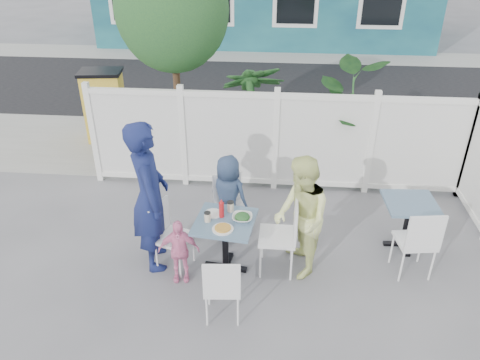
# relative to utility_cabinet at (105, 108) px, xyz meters

# --- Properties ---
(ground) EXTENTS (80.00, 80.00, 0.00)m
(ground) POSITION_rel_utility_cabinet_xyz_m (3.19, -4.00, -0.66)
(ground) COLOR slate
(near_sidewalk) EXTENTS (24.00, 2.60, 0.01)m
(near_sidewalk) POSITION_rel_utility_cabinet_xyz_m (3.19, -0.20, -0.66)
(near_sidewalk) COLOR gray
(near_sidewalk) RESTS_ON ground
(street) EXTENTS (24.00, 5.00, 0.01)m
(street) POSITION_rel_utility_cabinet_xyz_m (3.19, 3.50, -0.66)
(street) COLOR black
(street) RESTS_ON ground
(far_sidewalk) EXTENTS (24.00, 1.60, 0.01)m
(far_sidewalk) POSITION_rel_utility_cabinet_xyz_m (3.19, 6.60, -0.66)
(far_sidewalk) COLOR gray
(far_sidewalk) RESTS_ON ground
(fence_back) EXTENTS (5.86, 0.08, 1.60)m
(fence_back) POSITION_rel_utility_cabinet_xyz_m (3.29, -1.60, 0.12)
(fence_back) COLOR white
(fence_back) RESTS_ON ground
(tree) EXTENTS (1.80, 1.62, 3.59)m
(tree) POSITION_rel_utility_cabinet_xyz_m (1.59, -0.70, 1.93)
(tree) COLOR #382316
(tree) RESTS_ON ground
(utility_cabinet) EXTENTS (0.77, 0.60, 1.32)m
(utility_cabinet) POSITION_rel_utility_cabinet_xyz_m (0.00, 0.00, 0.00)
(utility_cabinet) COLOR gold
(utility_cabinet) RESTS_ON ground
(potted_shrub_a) EXTENTS (1.30, 1.30, 1.85)m
(potted_shrub_a) POSITION_rel_utility_cabinet_xyz_m (2.92, -0.90, 0.26)
(potted_shrub_a) COLOR #1C4526
(potted_shrub_a) RESTS_ON ground
(potted_shrub_b) EXTENTS (2.18, 2.18, 1.84)m
(potted_shrub_b) POSITION_rel_utility_cabinet_xyz_m (4.48, -1.00, 0.26)
(potted_shrub_b) COLOR #1C4526
(potted_shrub_b) RESTS_ON ground
(main_table) EXTENTS (0.77, 0.77, 0.73)m
(main_table) POSITION_rel_utility_cabinet_xyz_m (2.74, -3.67, -0.10)
(main_table) COLOR #446C81
(main_table) RESTS_ON ground
(spare_table) EXTENTS (0.68, 0.68, 0.68)m
(spare_table) POSITION_rel_utility_cabinet_xyz_m (5.06, -2.99, -0.13)
(spare_table) COLOR #446C81
(spare_table) RESTS_ON ground
(chair_left) EXTENTS (0.50, 0.51, 0.89)m
(chair_left) POSITION_rel_utility_cabinet_xyz_m (2.04, -3.65, -0.14)
(chair_left) COLOR white
(chair_left) RESTS_ON ground
(chair_right) EXTENTS (0.45, 0.47, 1.01)m
(chair_right) POSITION_rel_utility_cabinet_xyz_m (3.46, -3.62, -0.07)
(chair_right) COLOR white
(chair_right) RESTS_ON ground
(chair_back) EXTENTS (0.52, 0.51, 0.88)m
(chair_back) POSITION_rel_utility_cabinet_xyz_m (2.71, -2.89, -0.15)
(chair_back) COLOR white
(chair_back) RESTS_ON ground
(chair_near) EXTENTS (0.42, 0.40, 0.85)m
(chair_near) POSITION_rel_utility_cabinet_xyz_m (2.81, -4.53, -0.17)
(chair_near) COLOR white
(chair_near) RESTS_ON ground
(chair_spare) EXTENTS (0.49, 0.47, 0.95)m
(chair_spare) POSITION_rel_utility_cabinet_xyz_m (5.03, -3.60, -0.11)
(chair_spare) COLOR white
(chair_spare) RESTS_ON ground
(man) EXTENTS (0.66, 0.81, 1.92)m
(man) POSITION_rel_utility_cabinet_xyz_m (1.83, -3.60, 0.30)
(man) COLOR navy
(man) RESTS_ON ground
(woman) EXTENTS (0.74, 0.86, 1.54)m
(woman) POSITION_rel_utility_cabinet_xyz_m (3.63, -3.61, 0.11)
(woman) COLOR #E3F54C
(woman) RESTS_ON ground
(boy) EXTENTS (0.67, 0.57, 1.17)m
(boy) POSITION_rel_utility_cabinet_xyz_m (2.69, -2.89, -0.07)
(boy) COLOR navy
(boy) RESTS_ON ground
(toddler) EXTENTS (0.51, 0.27, 0.84)m
(toddler) POSITION_rel_utility_cabinet_xyz_m (2.22, -3.90, -0.24)
(toddler) COLOR pink
(toddler) RESTS_ON ground
(plate_main) EXTENTS (0.25, 0.25, 0.02)m
(plate_main) POSITION_rel_utility_cabinet_xyz_m (2.74, -3.86, 0.08)
(plate_main) COLOR white
(plate_main) RESTS_ON main_table
(plate_side) EXTENTS (0.22, 0.22, 0.01)m
(plate_side) POSITION_rel_utility_cabinet_xyz_m (2.59, -3.55, 0.08)
(plate_side) COLOR white
(plate_side) RESTS_ON main_table
(salad_bowl) EXTENTS (0.24, 0.24, 0.06)m
(salad_bowl) POSITION_rel_utility_cabinet_xyz_m (2.95, -3.65, 0.10)
(salad_bowl) COLOR white
(salad_bowl) RESTS_ON main_table
(coffee_cup_a) EXTENTS (0.07, 0.07, 0.11)m
(coffee_cup_a) POSITION_rel_utility_cabinet_xyz_m (2.54, -3.71, 0.12)
(coffee_cup_a) COLOR beige
(coffee_cup_a) RESTS_ON main_table
(coffee_cup_b) EXTENTS (0.08, 0.08, 0.12)m
(coffee_cup_b) POSITION_rel_utility_cabinet_xyz_m (2.79, -3.47, 0.13)
(coffee_cup_b) COLOR beige
(coffee_cup_b) RESTS_ON main_table
(ketchup_bottle) EXTENTS (0.06, 0.06, 0.20)m
(ketchup_bottle) POSITION_rel_utility_cabinet_xyz_m (2.69, -3.60, 0.17)
(ketchup_bottle) COLOR red
(ketchup_bottle) RESTS_ON main_table
(salt_shaker) EXTENTS (0.03, 0.03, 0.07)m
(salt_shaker) POSITION_rel_utility_cabinet_xyz_m (2.68, -3.45, 0.10)
(salt_shaker) COLOR white
(salt_shaker) RESTS_ON main_table
(pepper_shaker) EXTENTS (0.03, 0.03, 0.07)m
(pepper_shaker) POSITION_rel_utility_cabinet_xyz_m (2.67, -3.40, 0.10)
(pepper_shaker) COLOR black
(pepper_shaker) RESTS_ON main_table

